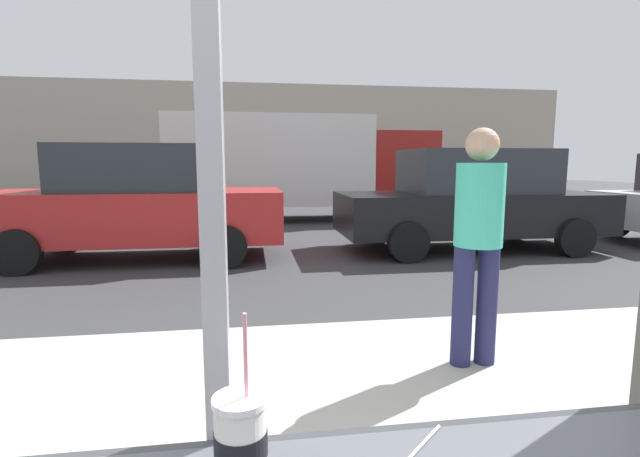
{
  "coord_description": "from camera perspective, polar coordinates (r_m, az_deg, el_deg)",
  "views": [
    {
      "loc": [
        0.08,
        -0.89,
        1.52
      ],
      "look_at": [
        0.65,
        2.91,
        0.98
      ],
      "focal_mm": 26.09,
      "sensor_mm": 36.0,
      "label": 1
    }
  ],
  "objects": [
    {
      "name": "soda_cup_left",
      "position": [
        0.91,
        -9.69,
        -24.43
      ],
      "size": [
        0.1,
        0.1,
        0.33
      ],
      "color": "silver",
      "rests_on": "window_counter"
    },
    {
      "name": "loose_straw",
      "position": [
        1.07,
        12.16,
        -24.69
      ],
      "size": [
        0.14,
        0.14,
        0.01
      ],
      "primitive_type": "cylinder",
      "rotation": [
        0.0,
        1.57,
        0.76
      ],
      "color": "white",
      "rests_on": "window_counter"
    },
    {
      "name": "sidewalk_strip",
      "position": [
        2.89,
        -9.62,
        -22.44
      ],
      "size": [
        16.0,
        2.8,
        0.12
      ],
      "primitive_type": "cube",
      "color": "#B2ADA3",
      "rests_on": "ground"
    },
    {
      "name": "box_truck",
      "position": [
        12.58,
        -2.58,
        8.0
      ],
      "size": [
        6.94,
        2.44,
        2.73
      ],
      "color": "silver",
      "rests_on": "ground"
    },
    {
      "name": "building_facade_far",
      "position": [
        20.58,
        -8.88,
        10.38
      ],
      "size": [
        28.0,
        1.2,
        4.82
      ],
      "primitive_type": "cube",
      "color": "#A89E8E",
      "rests_on": "ground"
    },
    {
      "name": "pedestrian",
      "position": [
        3.32,
        18.82,
        -0.44
      ],
      "size": [
        0.32,
        0.32,
        1.63
      ],
      "color": "#23244E",
      "rests_on": "sidewalk_strip"
    },
    {
      "name": "ground_plane",
      "position": [
        9.02,
        -8.9,
        -1.8
      ],
      "size": [
        60.0,
        60.0,
        0.0
      ],
      "primitive_type": "plane",
      "color": "#38383A"
    },
    {
      "name": "parked_car_red",
      "position": [
        7.87,
        -21.36,
        2.98
      ],
      "size": [
        4.5,
        1.95,
        1.81
      ],
      "color": "red",
      "rests_on": "ground"
    },
    {
      "name": "parked_car_black",
      "position": [
        8.58,
        18.05,
        3.34
      ],
      "size": [
        4.57,
        1.96,
        1.76
      ],
      "color": "black",
      "rests_on": "ground"
    }
  ]
}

